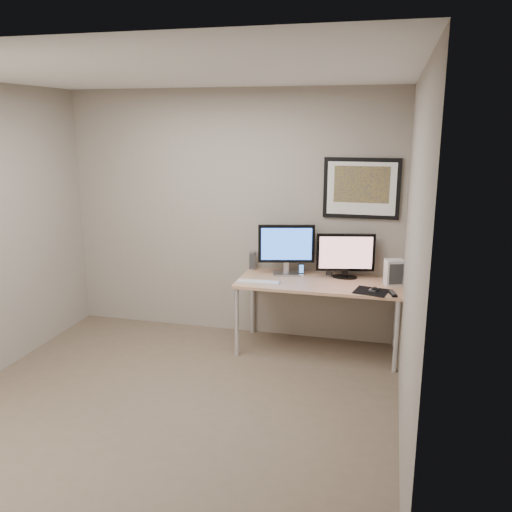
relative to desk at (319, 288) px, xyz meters
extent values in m
plane|color=brown|center=(-1.00, -1.35, -0.66)|extent=(3.60, 3.60, 0.00)
plane|color=white|center=(-1.00, -1.35, 1.94)|extent=(3.60, 3.60, 0.00)
plane|color=gray|center=(-1.00, 0.35, 0.64)|extent=(3.60, 0.00, 3.60)
plane|color=gray|center=(0.80, -1.35, 0.64)|extent=(0.00, 3.40, 3.40)
cube|color=#A0724D|center=(0.00, 0.00, 0.05)|extent=(1.60, 0.70, 0.03)
cylinder|color=silver|center=(-0.76, -0.31, -0.31)|extent=(0.04, 0.04, 0.70)
cylinder|color=silver|center=(-0.76, 0.31, -0.31)|extent=(0.04, 0.04, 0.70)
cylinder|color=silver|center=(0.76, -0.31, -0.31)|extent=(0.04, 0.04, 0.70)
cylinder|color=silver|center=(0.76, 0.31, -0.31)|extent=(0.04, 0.04, 0.70)
cube|color=black|center=(0.35, 0.33, 0.96)|extent=(0.75, 0.03, 0.60)
cube|color=silver|center=(0.35, 0.32, 0.96)|extent=(0.67, 0.00, 0.52)
cube|color=gold|center=(0.35, 0.31, 1.00)|extent=(0.54, 0.00, 0.36)
cube|color=#A8A8AD|center=(-0.37, 0.16, 0.08)|extent=(0.30, 0.24, 0.02)
cube|color=#A8A8AD|center=(-0.37, 0.16, 0.14)|extent=(0.06, 0.05, 0.11)
cube|color=black|center=(-0.37, 0.16, 0.39)|extent=(0.57, 0.17, 0.39)
cube|color=blue|center=(-0.37, 0.14, 0.39)|extent=(0.50, 0.13, 0.33)
cube|color=black|center=(0.23, 0.19, 0.08)|extent=(0.27, 0.18, 0.02)
cube|color=black|center=(0.23, 0.19, 0.11)|extent=(0.06, 0.06, 0.06)
cube|color=black|center=(0.23, 0.19, 0.33)|extent=(0.57, 0.15, 0.38)
cube|color=#D28B88|center=(0.23, 0.17, 0.33)|extent=(0.51, 0.11, 0.32)
cylinder|color=#A8A8AD|center=(-0.75, 0.28, 0.16)|extent=(0.09, 0.09, 0.20)
cylinder|color=#A8A8AD|center=(0.07, 0.24, 0.16)|extent=(0.08, 0.08, 0.18)
cube|color=black|center=(-0.21, 0.17, 0.13)|extent=(0.07, 0.07, 0.13)
cube|color=silver|center=(-0.58, -0.18, 0.07)|extent=(0.43, 0.13, 0.01)
cube|color=black|center=(0.51, -0.21, 0.07)|extent=(0.35, 0.32, 0.00)
ellipsoid|color=black|center=(0.54, -0.18, 0.09)|extent=(0.09, 0.11, 0.03)
cube|color=black|center=(0.70, -0.25, 0.08)|extent=(0.09, 0.19, 0.02)
cube|color=silver|center=(0.71, 0.05, 0.19)|extent=(0.20, 0.17, 0.25)
camera|label=1|loc=(0.64, -5.11, 1.59)|focal=38.00mm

